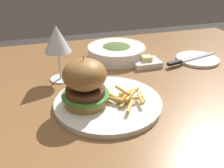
{
  "coord_description": "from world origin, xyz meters",
  "views": [
    {
      "loc": [
        -0.24,
        -0.67,
        1.1
      ],
      "look_at": [
        -0.07,
        -0.1,
        0.78
      ],
      "focal_mm": 40.0,
      "sensor_mm": 36.0,
      "label": 1
    }
  ],
  "objects_px": {
    "table_knife": "(188,60)",
    "soup_bowl": "(116,52)",
    "wine_glass": "(57,40)",
    "main_plate": "(108,102)",
    "butter_dish": "(146,63)",
    "bread_plate": "(197,59)",
    "burger_sandwich": "(85,82)"
  },
  "relations": [
    {
      "from": "wine_glass",
      "to": "table_knife",
      "type": "height_order",
      "value": "wine_glass"
    },
    {
      "from": "main_plate",
      "to": "soup_bowl",
      "type": "bearing_deg",
      "value": 68.44
    },
    {
      "from": "table_knife",
      "to": "wine_glass",
      "type": "bearing_deg",
      "value": 179.86
    },
    {
      "from": "table_knife",
      "to": "bread_plate",
      "type": "bearing_deg",
      "value": 13.79
    },
    {
      "from": "bread_plate",
      "to": "butter_dish",
      "type": "xyz_separation_m",
      "value": [
        -0.2,
        0.01,
        0.01
      ]
    },
    {
      "from": "butter_dish",
      "to": "main_plate",
      "type": "bearing_deg",
      "value": -133.9
    },
    {
      "from": "wine_glass",
      "to": "table_knife",
      "type": "bearing_deg",
      "value": -0.14
    },
    {
      "from": "butter_dish",
      "to": "burger_sandwich",
      "type": "bearing_deg",
      "value": -141.5
    },
    {
      "from": "burger_sandwich",
      "to": "wine_glass",
      "type": "distance_m",
      "value": 0.2
    },
    {
      "from": "wine_glass",
      "to": "main_plate",
      "type": "bearing_deg",
      "value": -61.63
    },
    {
      "from": "bread_plate",
      "to": "soup_bowl",
      "type": "height_order",
      "value": "soup_bowl"
    },
    {
      "from": "table_knife",
      "to": "butter_dish",
      "type": "distance_m",
      "value": 0.16
    },
    {
      "from": "burger_sandwich",
      "to": "butter_dish",
      "type": "relative_size",
      "value": 1.36
    },
    {
      "from": "main_plate",
      "to": "burger_sandwich",
      "type": "xyz_separation_m",
      "value": [
        -0.06,
        0.0,
        0.07
      ]
    },
    {
      "from": "bread_plate",
      "to": "burger_sandwich",
      "type": "bearing_deg",
      "value": -157.04
    },
    {
      "from": "bread_plate",
      "to": "wine_glass",
      "type": "bearing_deg",
      "value": -178.74
    },
    {
      "from": "bread_plate",
      "to": "butter_dish",
      "type": "relative_size",
      "value": 1.61
    },
    {
      "from": "main_plate",
      "to": "wine_glass",
      "type": "distance_m",
      "value": 0.25
    },
    {
      "from": "bread_plate",
      "to": "soup_bowl",
      "type": "distance_m",
      "value": 0.3
    },
    {
      "from": "wine_glass",
      "to": "soup_bowl",
      "type": "xyz_separation_m",
      "value": [
        0.22,
        0.12,
        -0.1
      ]
    },
    {
      "from": "table_knife",
      "to": "soup_bowl",
      "type": "height_order",
      "value": "soup_bowl"
    },
    {
      "from": "wine_glass",
      "to": "table_knife",
      "type": "distance_m",
      "value": 0.47
    },
    {
      "from": "butter_dish",
      "to": "soup_bowl",
      "type": "height_order",
      "value": "soup_bowl"
    },
    {
      "from": "main_plate",
      "to": "butter_dish",
      "type": "distance_m",
      "value": 0.29
    },
    {
      "from": "main_plate",
      "to": "wine_glass",
      "type": "height_order",
      "value": "wine_glass"
    },
    {
      "from": "bread_plate",
      "to": "butter_dish",
      "type": "height_order",
      "value": "butter_dish"
    },
    {
      "from": "bread_plate",
      "to": "butter_dish",
      "type": "bearing_deg",
      "value": 177.18
    },
    {
      "from": "main_plate",
      "to": "soup_bowl",
      "type": "relative_size",
      "value": 1.3
    },
    {
      "from": "burger_sandwich",
      "to": "butter_dish",
      "type": "bearing_deg",
      "value": 38.5
    },
    {
      "from": "wine_glass",
      "to": "butter_dish",
      "type": "height_order",
      "value": "wine_glass"
    },
    {
      "from": "wine_glass",
      "to": "table_knife",
      "type": "relative_size",
      "value": 0.76
    },
    {
      "from": "main_plate",
      "to": "bread_plate",
      "type": "distance_m",
      "value": 0.45
    }
  ]
}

